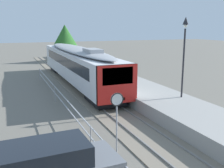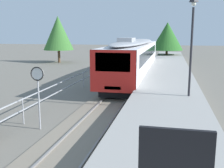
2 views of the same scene
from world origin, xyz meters
name	(u,v)px [view 1 (image 1 of 2)]	position (x,y,z in m)	size (l,w,h in m)	color
ground_plane	(57,98)	(-3.00, 22.00, 0.00)	(160.00, 160.00, 0.00)	#6B665B
track_rails	(92,94)	(0.00, 22.00, 0.03)	(3.20, 60.00, 0.14)	slate
commuter_train	(77,63)	(0.00, 26.63, 2.15)	(2.82, 20.39, 3.74)	silver
station_platform	(127,86)	(3.25, 22.00, 0.45)	(3.90, 60.00, 0.90)	#999691
platform_lamp_mid_platform	(184,42)	(4.37, 15.68, 4.62)	(0.34, 0.34, 5.35)	#232328
speed_limit_sign	(117,108)	(-2.22, 11.52, 2.12)	(0.61, 0.10, 2.81)	#9EA0A5
carpark_fence	(91,133)	(-3.30, 12.00, 0.91)	(0.06, 36.06, 1.25)	#9EA0A5
tree_behind_station_far	(65,38)	(2.75, 44.51, 3.79)	(4.97, 4.97, 5.96)	brown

